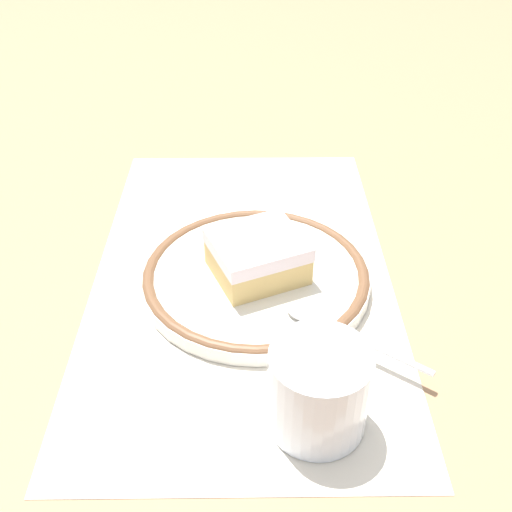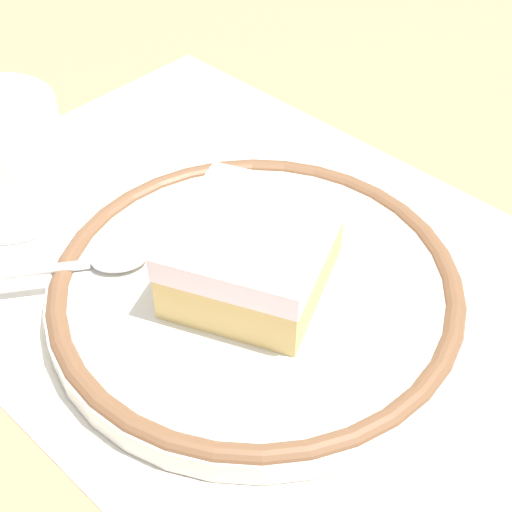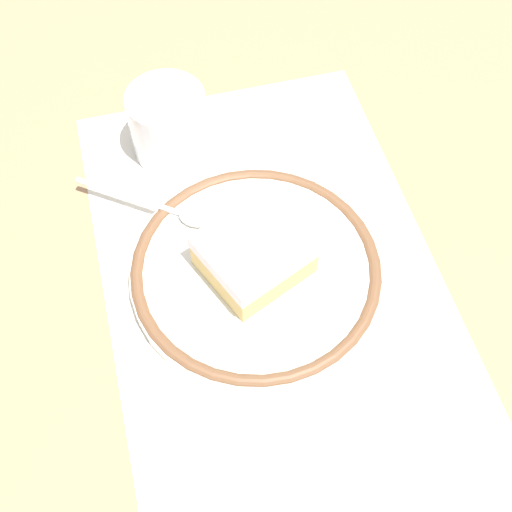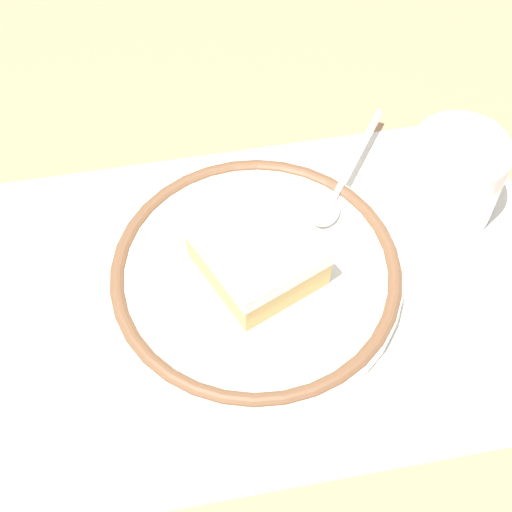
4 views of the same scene
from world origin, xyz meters
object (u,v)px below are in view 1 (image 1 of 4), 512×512
Objects in this scene: cake_slice at (257,256)px; spoon at (325,323)px; plate at (256,276)px; napkin at (189,202)px; cup at (318,394)px.

spoon is at bearing 37.59° from cake_slice.
cake_slice is 0.10m from spoon.
plate is at bearing -133.66° from cake_slice.
napkin is at bearing -152.52° from cake_slice.
cake_slice is (0.00, 0.00, 0.03)m from plate.
cake_slice reaches higher than napkin.
spoon is at bearing 31.09° from napkin.
spoon is 0.28m from napkin.
napkin is at bearing -148.91° from spoon.
cake_slice is 0.89× the size of spoon.
plate is 1.87× the size of napkin.
plate is 2.09× the size of cake_slice.
spoon is 0.09m from cup.
spoon is (0.08, 0.06, 0.01)m from plate.
cup is at bearing 21.05° from napkin.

